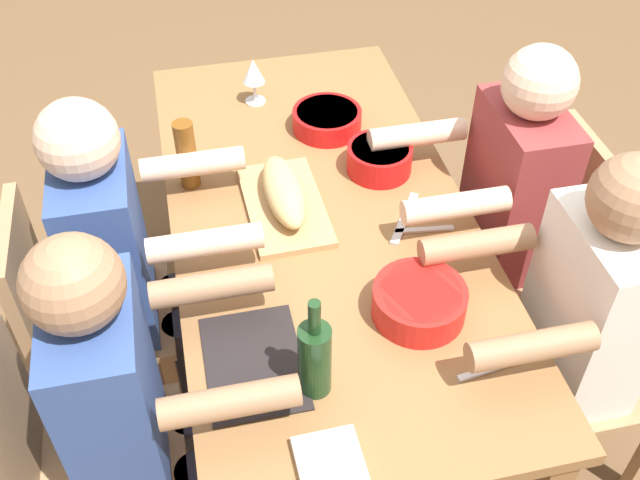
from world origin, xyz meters
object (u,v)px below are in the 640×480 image
(diner_near_left, at_px, (575,317))
(serving_bowl_fruit, at_px, (327,119))
(chair_far_center, at_px, (75,313))
(chair_far_left, at_px, (71,459))
(wine_bottle, at_px, (315,358))
(serving_bowl_salad, at_px, (419,301))
(chair_near_left, at_px, (616,355))
(beer_bottle, at_px, (187,155))
(diner_far_left, at_px, (130,396))
(chair_near_center, at_px, (542,238))
(cutting_board, at_px, (285,206))
(napkin_stack, at_px, (330,462))
(serving_bowl_greens, at_px, (380,157))
(diner_far_center, at_px, (124,252))
(diner_near_center, at_px, (501,196))
(wine_glass, at_px, (253,73))
(bread_loaf, at_px, (284,191))
(dining_table, at_px, (320,234))

(diner_near_left, bearing_deg, serving_bowl_fruit, 26.82)
(chair_far_center, height_order, diner_near_left, diner_near_left)
(chair_far_left, height_order, wine_bottle, wine_bottle)
(serving_bowl_salad, xyz_separation_m, wine_bottle, (-0.16, 0.30, 0.06))
(chair_near_left, bearing_deg, beer_bottle, 57.34)
(chair_near_left, xyz_separation_m, serving_bowl_salad, (0.07, 0.59, 0.31))
(diner_near_left, bearing_deg, diner_far_left, 90.00)
(beer_bottle, bearing_deg, chair_near_center, -100.94)
(cutting_board, xyz_separation_m, napkin_stack, (-0.84, 0.06, 0.00))
(serving_bowl_greens, bearing_deg, diner_far_center, 101.15)
(diner_near_center, height_order, chair_near_left, diner_near_center)
(serving_bowl_greens, height_order, cutting_board, serving_bowl_greens)
(wine_bottle, bearing_deg, chair_far_center, 45.85)
(cutting_board, distance_m, wine_glass, 0.59)
(chair_far_left, bearing_deg, chair_near_left, -90.00)
(serving_bowl_fruit, relative_size, cutting_board, 0.57)
(diner_far_center, distance_m, chair_near_left, 1.43)
(diner_near_left, distance_m, napkin_stack, 0.79)
(chair_near_left, height_order, serving_bowl_salad, chair_near_left)
(chair_far_left, distance_m, diner_far_center, 0.57)
(chair_far_left, distance_m, bread_loaf, 0.91)
(diner_far_center, bearing_deg, diner_near_center, -90.00)
(chair_near_center, xyz_separation_m, bread_loaf, (0.04, 0.85, 0.32))
(serving_bowl_greens, bearing_deg, beer_bottle, 84.22)
(chair_far_center, height_order, chair_near_left, same)
(serving_bowl_fruit, height_order, wine_glass, wine_glass)
(dining_table, height_order, wine_glass, wine_glass)
(wine_bottle, bearing_deg, cutting_board, -4.12)
(dining_table, bearing_deg, chair_far_center, 90.00)
(chair_far_left, height_order, chair_near_left, same)
(beer_bottle, bearing_deg, serving_bowl_greens, -95.78)
(bread_loaf, bearing_deg, diner_near_center, -93.46)
(cutting_board, relative_size, wine_bottle, 1.38)
(chair_far_center, relative_size, diner_near_left, 0.71)
(wine_glass, bearing_deg, serving_bowl_salad, -166.46)
(diner_near_center, bearing_deg, serving_bowl_greens, 65.87)
(wine_bottle, bearing_deg, chair_far_left, 81.03)
(diner_far_left, relative_size, chair_near_left, 1.41)
(diner_far_left, relative_size, beer_bottle, 5.45)
(diner_near_left, xyz_separation_m, wine_glass, (1.11, 0.66, 0.16))
(diner_far_center, xyz_separation_m, serving_bowl_fruit, (0.41, -0.68, 0.08))
(wine_glass, bearing_deg, cutting_board, 179.68)
(diner_near_center, relative_size, serving_bowl_greens, 5.98)
(diner_far_center, bearing_deg, chair_near_center, -90.00)
(chair_far_left, distance_m, diner_far_left, 0.28)
(bread_loaf, bearing_deg, wine_bottle, 175.88)
(diner_far_left, relative_size, wine_bottle, 4.14)
(cutting_board, relative_size, wine_glass, 2.41)
(diner_near_left, xyz_separation_m, serving_bowl_fruit, (0.90, 0.46, 0.08))
(dining_table, relative_size, diner_far_left, 1.50)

